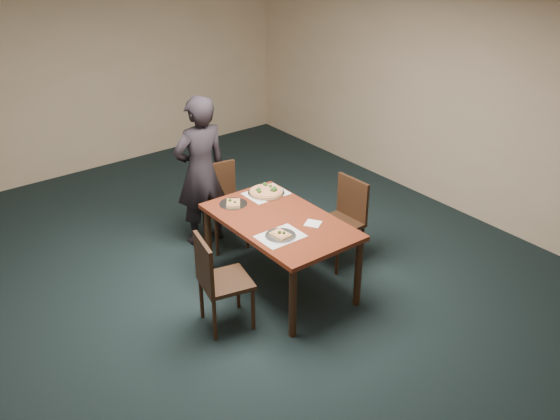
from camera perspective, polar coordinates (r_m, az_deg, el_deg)
ground at (r=6.13m, az=-1.64°, el=-7.91°), size 8.00×8.00×0.00m
room_shell at (r=5.32m, az=-1.89°, el=7.56°), size 8.00×8.00×8.00m
dining_table at (r=5.95m, az=-0.00°, el=-1.64°), size 0.90×1.50×0.75m
chair_far at (r=6.82m, az=-5.34°, el=0.92°), size 0.49×0.49×0.91m
chair_left at (r=5.50m, az=-5.77°, el=-6.17°), size 0.50×0.50×0.91m
chair_right at (r=6.50m, az=5.89°, el=-0.55°), size 0.43×0.43×0.91m
diner at (r=6.74m, az=-7.26°, el=3.52°), size 0.63×0.43×1.68m
placemat_main at (r=6.40m, az=-1.27°, el=1.52°), size 0.42×0.32×0.00m
placemat_near at (r=5.62m, az=0.04°, el=-2.41°), size 0.40×0.30×0.00m
pizza_pan at (r=6.39m, az=-1.25°, el=1.70°), size 0.38×0.38×0.07m
slice_plate_near at (r=5.61m, az=0.04°, el=-2.30°), size 0.28×0.28×0.06m
slice_plate_far at (r=6.19m, az=-4.30°, el=0.61°), size 0.28×0.28×0.06m
napkin at (r=5.83m, az=3.04°, el=-1.25°), size 0.19×0.19×0.01m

